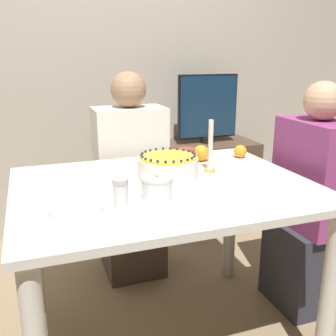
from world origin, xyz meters
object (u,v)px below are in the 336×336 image
at_px(sugar_shaker, 121,195).
at_px(sugar_bowl, 157,189).
at_px(person_man_blue_shirt, 131,190).
at_px(cake, 168,167).
at_px(person_woman_floral, 311,214).
at_px(candle, 210,152).
at_px(tv_monitor, 208,108).

bearing_deg(sugar_shaker, sugar_bowl, 20.65).
bearing_deg(person_man_blue_shirt, cake, 91.71).
bearing_deg(sugar_shaker, person_man_blue_shirt, 73.88).
bearing_deg(cake, person_woman_floral, -2.18).
xyz_separation_m(cake, candle, (0.21, 0.02, 0.05)).
bearing_deg(person_man_blue_shirt, sugar_shaker, 73.88).
xyz_separation_m(sugar_shaker, person_man_blue_shirt, (0.26, 0.90, -0.31)).
height_order(person_woman_floral, tv_monitor, person_woman_floral).
relative_size(cake, tv_monitor, 0.52).
relative_size(sugar_shaker, person_woman_floral, 0.10).
bearing_deg(cake, sugar_shaker, -132.51).
bearing_deg(sugar_bowl, candle, 38.19).
xyz_separation_m(sugar_shaker, person_woman_floral, (1.05, 0.27, -0.33)).
distance_m(candle, tv_monitor, 1.17).
relative_size(person_woman_floral, tv_monitor, 2.35).
distance_m(cake, tv_monitor, 1.29).
height_order(candle, tv_monitor, tv_monitor).
bearing_deg(person_woman_floral, candle, 84.96).
distance_m(sugar_shaker, candle, 0.59).
bearing_deg(tv_monitor, person_man_blue_shirt, -145.78).
xyz_separation_m(candle, tv_monitor, (0.49, 1.07, 0.04)).
height_order(person_man_blue_shirt, person_woman_floral, person_man_blue_shirt).
height_order(sugar_bowl, tv_monitor, tv_monitor).
distance_m(sugar_bowl, candle, 0.44).
bearing_deg(sugar_bowl, person_woman_floral, 13.71).
relative_size(sugar_bowl, sugar_shaker, 1.00).
relative_size(person_man_blue_shirt, person_woman_floral, 1.02).
bearing_deg(candle, person_man_blue_shirt, 111.49).
xyz_separation_m(sugar_bowl, person_woman_floral, (0.90, 0.22, -0.32)).
bearing_deg(tv_monitor, candle, -114.63).
bearing_deg(sugar_shaker, candle, 33.54).
relative_size(cake, person_woman_floral, 0.22).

